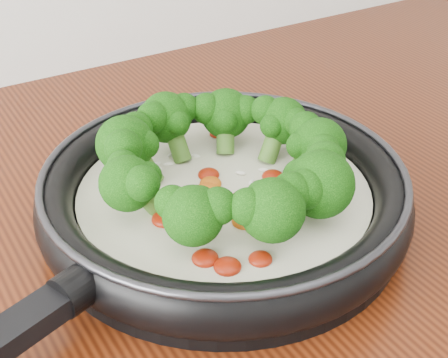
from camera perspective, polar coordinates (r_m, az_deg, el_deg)
skillet at (r=0.63m, az=-0.10°, el=-1.00°), size 0.59×0.46×0.11m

